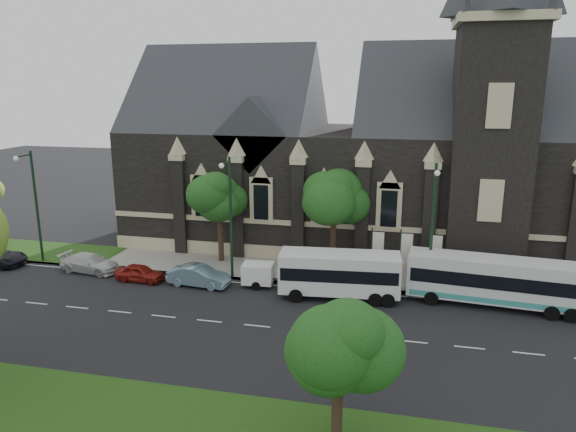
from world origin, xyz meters
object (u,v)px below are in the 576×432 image
(sedan, at_px, (199,276))
(car_far_white, at_px, (90,263))
(box_trailer, at_px, (258,273))
(car_far_red, at_px, (140,273))
(banner_flag_right, at_px, (433,254))
(tree_walk_right, at_px, (337,196))
(street_lamp_mid, at_px, (230,211))
(banner_flag_center, at_px, (404,252))
(tree_walk_left, at_px, (223,192))
(shuttle_bus, at_px, (340,272))
(banner_flag_left, at_px, (376,250))
(tree_park_east, at_px, (344,336))
(street_lamp_near, at_px, (433,222))
(street_lamp_far, at_px, (34,201))
(tour_coach, at_px, (496,281))

(sedan, bearing_deg, car_far_white, 89.31)
(box_trailer, height_order, car_far_red, box_trailer)
(banner_flag_right, xyz_separation_m, car_far_white, (-25.29, -2.80, -1.70))
(box_trailer, bearing_deg, tree_walk_right, 37.90)
(street_lamp_mid, bearing_deg, tree_walk_right, 26.65)
(banner_flag_center, xyz_separation_m, car_far_red, (-18.63, -3.76, -1.77))
(tree_walk_left, height_order, shuttle_bus, tree_walk_left)
(banner_flag_left, xyz_separation_m, banner_flag_right, (4.00, 0.00, 0.00))
(tree_park_east, relative_size, banner_flag_center, 1.57)
(tree_walk_left, bearing_deg, street_lamp_near, -12.87)
(sedan, bearing_deg, banner_flag_left, -68.21)
(tree_walk_left, height_order, car_far_white, tree_walk_left)
(street_lamp_far, distance_m, tour_coach, 34.25)
(tree_park_east, relative_size, car_far_white, 1.33)
(banner_flag_center, relative_size, shuttle_bus, 0.49)
(banner_flag_left, distance_m, car_far_red, 17.14)
(tree_park_east, xyz_separation_m, banner_flag_left, (0.11, 18.32, -2.24))
(street_lamp_far, bearing_deg, tour_coach, -1.50)
(tree_walk_right, bearing_deg, tour_coach, -22.56)
(banner_flag_center, bearing_deg, street_lamp_near, -48.07)
(street_lamp_far, height_order, box_trailer, street_lamp_far)
(street_lamp_near, height_order, shuttle_bus, street_lamp_near)
(banner_flag_center, xyz_separation_m, shuttle_bus, (-4.12, -3.55, -0.62))
(tree_walk_left, bearing_deg, street_lamp_mid, -63.53)
(tree_walk_left, bearing_deg, banner_flag_right, -6.04)
(sedan, xyz_separation_m, car_far_red, (-4.53, -0.08, -0.12))
(tree_park_east, bearing_deg, street_lamp_near, 76.89)
(shuttle_bus, xyz_separation_m, car_far_white, (-19.17, 0.75, -1.08))
(street_lamp_mid, height_order, shuttle_bus, street_lamp_mid)
(street_lamp_near, relative_size, sedan, 2.02)
(car_far_white, bearing_deg, street_lamp_far, 86.19)
(street_lamp_mid, xyz_separation_m, box_trailer, (2.30, -0.89, -4.18))
(tree_walk_right, relative_size, sedan, 1.75)
(banner_flag_left, relative_size, car_far_red, 1.10)
(banner_flag_center, bearing_deg, street_lamp_far, -176.14)
(box_trailer, bearing_deg, shuttle_bus, -12.01)
(box_trailer, distance_m, sedan, 4.21)
(car_far_red, xyz_separation_m, car_far_white, (-4.67, 0.96, 0.07))
(shuttle_bus, bearing_deg, street_lamp_far, 170.93)
(banner_flag_left, relative_size, shuttle_bus, 0.49)
(box_trailer, bearing_deg, banner_flag_left, 14.64)
(street_lamp_mid, xyz_separation_m, street_lamp_far, (-16.00, 0.00, 0.00))
(tree_walk_left, height_order, sedan, tree_walk_left)
(street_lamp_far, height_order, car_far_white, street_lamp_far)
(banner_flag_left, xyz_separation_m, tour_coach, (7.79, -2.80, -0.65))
(street_lamp_mid, height_order, banner_flag_center, street_lamp_mid)
(street_lamp_far, bearing_deg, tree_park_east, -32.10)
(banner_flag_center, xyz_separation_m, sedan, (-14.09, -3.69, -1.65))
(tree_park_east, distance_m, box_trailer, 17.79)
(tree_park_east, relative_size, street_lamp_near, 0.70)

